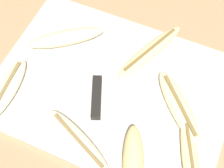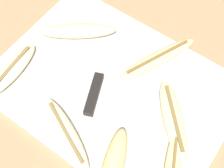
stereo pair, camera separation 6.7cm
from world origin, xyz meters
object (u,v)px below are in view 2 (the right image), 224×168
object	(u,v)px
banana_soft_right	(173,119)
banana_bright_far	(66,134)
banana_mellow_near	(157,59)
banana_pale_long	(13,69)
banana_golden_short	(113,166)
knife	(96,86)
banana_cream_curved	(78,31)

from	to	relation	value
banana_soft_right	banana_bright_far	bearing A→B (deg)	-136.20
banana_mellow_near	banana_pale_long	distance (m)	0.32
banana_soft_right	banana_golden_short	world-z (taller)	banana_golden_short
banana_pale_long	banana_soft_right	bearing A→B (deg)	16.55
banana_soft_right	banana_golden_short	bearing A→B (deg)	-106.18
knife	banana_mellow_near	bearing A→B (deg)	40.37
banana_golden_short	banana_bright_far	size ratio (longest dim) A/B	0.87
banana_pale_long	banana_golden_short	distance (m)	0.31
banana_pale_long	banana_cream_curved	xyz separation A→B (m)	(0.05, 0.16, 0.00)
banana_golden_short	banana_bright_far	world-z (taller)	banana_golden_short
knife	banana_soft_right	bearing A→B (deg)	-12.81
banana_cream_curved	banana_golden_short	bearing A→B (deg)	-39.87
banana_mellow_near	banana_soft_right	xyz separation A→B (m)	(0.10, -0.11, 0.00)
banana_soft_right	banana_golden_short	size ratio (longest dim) A/B	1.02
banana_pale_long	banana_mellow_near	bearing A→B (deg)	40.71
banana_soft_right	banana_pale_long	bearing A→B (deg)	-163.45
banana_mellow_near	banana_soft_right	distance (m)	0.15
knife	banana_bright_far	world-z (taller)	banana_bright_far
banana_soft_right	knife	bearing A→B (deg)	-170.23
banana_soft_right	banana_golden_short	xyz separation A→B (m)	(-0.04, -0.15, 0.01)
banana_cream_curved	banana_golden_short	world-z (taller)	banana_golden_short
knife	banana_pale_long	size ratio (longest dim) A/B	1.36
banana_mellow_near	banana_cream_curved	xyz separation A→B (m)	(-0.19, -0.05, 0.01)
knife	banana_golden_short	size ratio (longest dim) A/B	1.32
banana_mellow_near	banana_pale_long	world-z (taller)	banana_pale_long
knife	banana_soft_right	world-z (taller)	banana_soft_right
knife	banana_golden_short	xyz separation A→B (m)	(0.13, -0.12, 0.01)
banana_mellow_near	banana_golden_short	size ratio (longest dim) A/B	1.29
banana_mellow_near	banana_pale_long	bearing A→B (deg)	-139.29
banana_mellow_near	banana_soft_right	bearing A→B (deg)	-45.90
knife	banana_bright_far	xyz separation A→B (m)	(0.02, -0.12, 0.00)
banana_cream_curved	banana_soft_right	bearing A→B (deg)	-11.55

